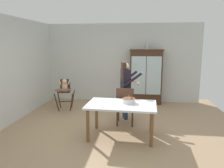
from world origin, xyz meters
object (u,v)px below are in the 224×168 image
Objects in this scene: adult_person at (126,83)px; ceramic_vase at (147,46)px; dining_chair_far_side at (125,104)px; high_chair_with_toddler at (65,89)px; birthday_cake at (129,101)px; dining_table at (121,108)px; china_cabinet at (146,77)px.

ceramic_vase is at bearing -37.41° from adult_person.
high_chair_with_toddler is at bearing -30.71° from dining_chair_far_side.
dining_chair_far_side is at bearing -41.63° from high_chair_with_toddler.
ceramic_vase reaches higher than birthday_cake.
adult_person is at bearing -28.74° from high_chair_with_toddler.
china_cabinet is at bearing 78.15° from dining_table.
ceramic_vase is 3.01m from high_chair_with_toddler.
dining_chair_far_side is at bearing 86.84° from dining_table.
ceramic_vase reaches higher than dining_table.
high_chair_with_toddler is at bearing 54.97° from adult_person.
high_chair_with_toddler is 2.24m from dining_chair_far_side.
adult_person is at bearing 96.84° from birthday_cake.
birthday_cake reaches higher than dining_table.
dining_chair_far_side reaches higher than birthday_cake.
dining_chair_far_side reaches higher than dining_table.
high_chair_with_toddler is 3.39× the size of birthday_cake.
china_cabinet reaches higher than dining_table.
ceramic_vase is 0.28× the size of high_chair_with_toddler.
ceramic_vase is 0.28× the size of dining_chair_far_side.
china_cabinet is 1.93× the size of high_chair_with_toddler.
dining_chair_far_side is at bearing 164.45° from adult_person.
birthday_cake is (-0.46, -2.76, -1.16)m from ceramic_vase.
high_chair_with_toddler is at bearing -157.39° from ceramic_vase.
ceramic_vase is 0.18× the size of adult_person.
high_chair_with_toddler is at bearing 139.95° from birthday_cake.
dining_table is (-0.60, -2.85, -0.28)m from china_cabinet.
dining_chair_far_side is (-0.12, 0.59, -0.24)m from birthday_cake.
ceramic_vase reaches higher than high_chair_with_toddler.
china_cabinet is 2.71m from high_chair_with_toddler.
ceramic_vase is 3.20m from dining_table.
birthday_cake is at bearing -51.27° from high_chair_with_toddler.
china_cabinet reaches higher than high_chair_with_toddler.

